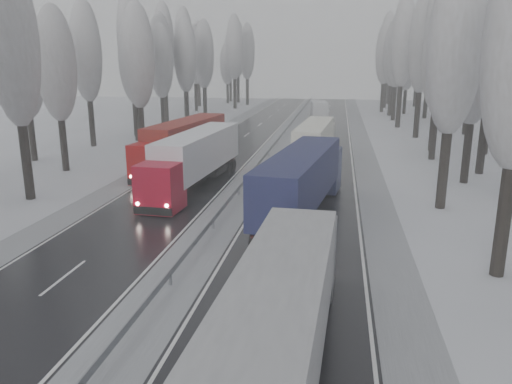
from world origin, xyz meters
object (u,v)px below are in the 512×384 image
(truck_blue_box, at_px, (304,178))
(truck_cream_box, at_px, (316,139))
(truck_grey_tarp, at_px, (283,313))
(truck_red_white, at_px, (195,157))
(truck_red_red, at_px, (183,141))
(box_truck_distant, at_px, (319,110))

(truck_blue_box, distance_m, truck_cream_box, 18.34)
(truck_grey_tarp, xyz_separation_m, truck_blue_box, (-0.60, 17.67, 0.18))
(truck_cream_box, xyz_separation_m, truck_red_white, (-8.97, -12.23, 0.17))
(truck_cream_box, xyz_separation_m, truck_red_red, (-12.26, -4.91, 0.21))
(truck_grey_tarp, xyz_separation_m, truck_cream_box, (-0.71, 36.00, -0.03))
(truck_blue_box, bearing_deg, truck_red_white, 153.93)
(truck_blue_box, bearing_deg, truck_grey_tarp, -80.23)
(truck_cream_box, height_order, truck_red_white, truck_red_white)
(truck_blue_box, height_order, truck_red_white, truck_blue_box)
(truck_grey_tarp, distance_m, truck_blue_box, 17.68)
(box_truck_distant, xyz_separation_m, truck_red_red, (-10.99, -43.99, 1.01))
(truck_cream_box, relative_size, truck_red_red, 0.92)
(truck_grey_tarp, relative_size, truck_blue_box, 0.93)
(truck_grey_tarp, height_order, truck_red_red, truck_red_red)
(truck_cream_box, bearing_deg, truck_red_red, -154.21)
(box_truck_distant, bearing_deg, truck_grey_tarp, -94.99)
(truck_cream_box, bearing_deg, truck_grey_tarp, -84.90)
(truck_cream_box, distance_m, truck_red_red, 13.21)
(truck_blue_box, xyz_separation_m, truck_red_white, (-9.08, 6.10, -0.04))
(truck_blue_box, distance_m, truck_red_white, 10.94)
(truck_cream_box, bearing_deg, truck_red_white, -122.28)
(truck_red_white, bearing_deg, truck_blue_box, -29.87)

